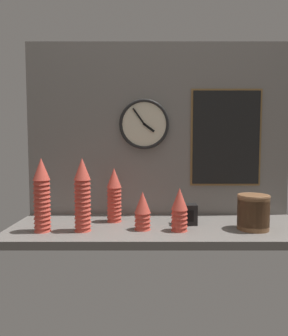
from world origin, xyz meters
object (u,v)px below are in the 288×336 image
at_px(cup_stack_left, 83,195).
at_px(cup_stack_center, 143,211).
at_px(bowl_stack_far_right, 253,211).
at_px(cup_stack_center_left, 114,195).
at_px(napkin_dispenser, 187,214).
at_px(wall_clock, 144,124).
at_px(menu_board, 226,138).
at_px(cup_stack_far_left, 42,195).
at_px(cup_stack_center_right, 180,209).

distance_m(cup_stack_left, cup_stack_center, 0.31).
relative_size(cup_stack_left, bowl_stack_far_right, 2.05).
distance_m(cup_stack_center_left, cup_stack_left, 0.24).
bearing_deg(napkin_dispenser, cup_stack_left, -166.84).
distance_m(cup_stack_center, bowl_stack_far_right, 0.57).
xyz_separation_m(wall_clock, menu_board, (0.50, 0.01, -0.08)).
relative_size(wall_clock, menu_board, 0.52).
distance_m(cup_stack_far_left, bowl_stack_far_right, 1.07).
bearing_deg(wall_clock, cup_stack_center, -91.53).
distance_m(cup_stack_left, menu_board, 0.93).
relative_size(cup_stack_center, napkin_dispenser, 1.78).
height_order(cup_stack_left, napkin_dispenser, cup_stack_left).
height_order(cup_stack_far_left, cup_stack_center, cup_stack_far_left).
relative_size(cup_stack_left, napkin_dispenser, 3.33).
bearing_deg(napkin_dispenser, wall_clock, 137.54).
bearing_deg(napkin_dispenser, cup_stack_center, -157.02).
relative_size(cup_stack_center_left, cup_stack_center_right, 1.39).
distance_m(cup_stack_center_right, menu_board, 0.60).
bearing_deg(wall_clock, cup_stack_center_left, -137.61).
bearing_deg(napkin_dispenser, cup_stack_center_left, 171.46).
relative_size(cup_stack_left, menu_board, 0.63).
distance_m(bowl_stack_far_right, napkin_dispenser, 0.34).
relative_size(cup_stack_center_right, napkin_dispenser, 1.97).
distance_m(cup_stack_center_left, cup_stack_center_right, 0.39).
height_order(bowl_stack_far_right, menu_board, menu_board).
bearing_deg(cup_stack_center_left, wall_clock, 42.39).
bearing_deg(bowl_stack_far_right, cup_stack_far_left, -178.04).
height_order(cup_stack_far_left, cup_stack_center_right, cup_stack_far_left).
height_order(cup_stack_center, napkin_dispenser, cup_stack_center).
relative_size(cup_stack_center_right, bowl_stack_far_right, 1.21).
relative_size(cup_stack_left, cup_stack_center_right, 1.69).
bearing_deg(cup_stack_left, cup_stack_center_right, 0.29).
xyz_separation_m(cup_stack_left, napkin_dispenser, (0.54, 0.13, -0.13)).
bearing_deg(bowl_stack_far_right, cup_stack_center_left, 167.55).
height_order(cup_stack_left, wall_clock, wall_clock).
bearing_deg(menu_board, cup_stack_far_left, -160.32).
bearing_deg(cup_stack_center, cup_stack_center_right, -6.59).
xyz_separation_m(cup_stack_far_left, wall_clock, (0.51, 0.35, 0.37)).
bearing_deg(cup_stack_left, napkin_dispenser, 13.16).
height_order(cup_stack_center_right, napkin_dispenser, cup_stack_center_right).
xyz_separation_m(cup_stack_center_right, wall_clock, (-0.18, 0.34, 0.45)).
bearing_deg(cup_stack_center, menu_board, 32.85).
bearing_deg(cup_stack_center_left, napkin_dispenser, -8.54).
bearing_deg(bowl_stack_far_right, cup_stack_center, -179.63).
xyz_separation_m(cup_stack_center_left, wall_clock, (0.17, 0.15, 0.41)).
relative_size(menu_board, napkin_dispenser, 5.32).
bearing_deg(cup_stack_center_right, cup_stack_center_left, 151.82).
bearing_deg(wall_clock, napkin_dispenser, -42.46).
relative_size(cup_stack_left, wall_clock, 1.21).
xyz_separation_m(cup_stack_far_left, cup_stack_center_right, (0.69, 0.01, -0.08)).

